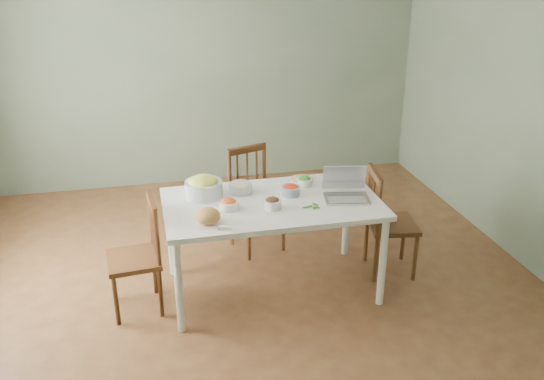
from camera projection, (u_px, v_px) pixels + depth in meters
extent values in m
cube|color=#56311E|center=(251.00, 283.00, 5.13)|extent=(5.00, 5.00, 0.00)
cube|color=gray|center=(208.00, 71.00, 6.84)|extent=(5.00, 0.00, 2.70)
cube|color=gray|center=(367.00, 323.00, 2.36)|extent=(5.00, 0.00, 2.70)
cube|color=gray|center=(531.00, 116.00, 5.12)|extent=(0.00, 5.00, 2.70)
ellipsoid|color=#A17040|center=(208.00, 216.00, 4.36)|extent=(0.23, 0.23, 0.12)
cube|color=white|center=(225.00, 228.00, 4.28)|extent=(0.12, 0.07, 0.03)
cylinder|color=tan|center=(302.00, 179.00, 5.16)|extent=(0.25, 0.25, 0.02)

